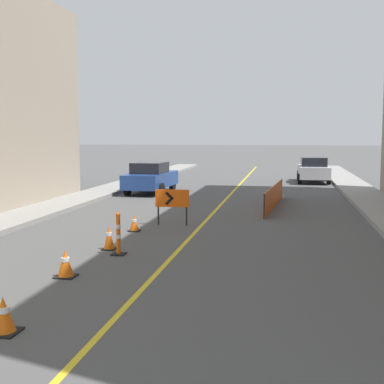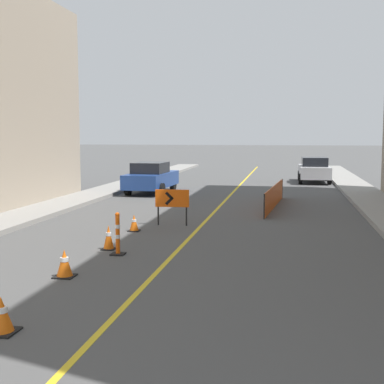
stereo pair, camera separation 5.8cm
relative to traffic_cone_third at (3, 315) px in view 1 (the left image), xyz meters
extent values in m
cube|color=gold|center=(1.47, 16.63, -0.28)|extent=(0.12, 52.11, 0.01)
cube|color=gray|center=(-5.04, 16.63, -0.19)|extent=(1.89, 52.11, 0.17)
cube|color=gray|center=(7.97, 16.63, -0.19)|extent=(1.89, 52.11, 0.17)
cube|color=black|center=(0.00, 0.00, -0.27)|extent=(0.46, 0.46, 0.03)
cone|color=orange|center=(0.00, 0.00, 0.02)|extent=(0.37, 0.37, 0.54)
cylinder|color=white|center=(0.00, 0.00, 0.08)|extent=(0.19, 0.19, 0.09)
cube|color=black|center=(-0.37, 3.19, -0.27)|extent=(0.42, 0.42, 0.03)
cone|color=orange|center=(-0.37, 3.19, 0.03)|extent=(0.34, 0.34, 0.56)
cylinder|color=white|center=(-0.37, 3.19, 0.10)|extent=(0.18, 0.18, 0.09)
cube|color=black|center=(-0.35, 5.96, -0.27)|extent=(0.34, 0.34, 0.03)
cone|color=orange|center=(-0.35, 5.96, 0.06)|extent=(0.27, 0.27, 0.61)
cylinder|color=white|center=(-0.35, 5.96, 0.13)|extent=(0.14, 0.14, 0.10)
cube|color=black|center=(-0.44, 8.66, -0.27)|extent=(0.35, 0.35, 0.03)
cone|color=orange|center=(-0.44, 8.66, 0.00)|extent=(0.28, 0.28, 0.49)
cylinder|color=white|center=(-0.44, 8.66, 0.06)|extent=(0.15, 0.15, 0.08)
cube|color=black|center=(0.09, 5.42, -0.26)|extent=(0.34, 0.34, 0.04)
cylinder|color=#EF560C|center=(0.09, 5.42, 0.23)|extent=(0.11, 0.11, 0.95)
cylinder|color=white|center=(0.09, 5.42, 0.18)|extent=(0.12, 0.12, 0.10)
cylinder|color=white|center=(0.09, 5.42, 0.44)|extent=(0.12, 0.12, 0.10)
sphere|color=#EF560C|center=(0.09, 5.42, 0.74)|extent=(0.12, 0.12, 0.12)
cube|color=#EF560C|center=(0.50, 9.92, 0.63)|extent=(1.13, 0.14, 0.58)
cube|color=black|center=(0.42, 9.88, 0.71)|extent=(0.29, 0.04, 0.29)
cube|color=black|center=(0.42, 9.88, 0.54)|extent=(0.29, 0.04, 0.29)
cylinder|color=black|center=(0.02, 9.92, 0.03)|extent=(0.06, 0.06, 0.62)
cylinder|color=black|center=(0.98, 9.92, 0.03)|extent=(0.06, 0.06, 0.62)
cube|color=#EF560C|center=(3.73, 15.00, 0.18)|extent=(0.59, 6.56, 0.91)
cylinder|color=#262626|center=(3.46, 11.72, 0.18)|extent=(0.05, 0.05, 0.91)
cylinder|color=#262626|center=(4.01, 18.27, 0.18)|extent=(0.05, 0.05, 0.91)
cube|color=navy|center=(-2.66, 19.39, 0.40)|extent=(2.03, 4.39, 0.72)
cube|color=black|center=(-2.66, 19.17, 1.03)|extent=(1.63, 2.01, 0.55)
cylinder|color=black|center=(-3.51, 20.72, 0.04)|extent=(0.25, 0.65, 0.64)
cylinder|color=black|center=(-1.80, 20.72, 0.04)|extent=(0.25, 0.65, 0.64)
cylinder|color=black|center=(-3.51, 18.06, 0.04)|extent=(0.25, 0.65, 0.64)
cylinder|color=black|center=(-1.80, 18.06, 0.04)|extent=(0.25, 0.65, 0.64)
cube|color=#B7B7BC|center=(5.88, 27.02, 0.40)|extent=(1.88, 4.33, 0.72)
cube|color=black|center=(5.88, 26.81, 1.03)|extent=(1.56, 1.96, 0.55)
cylinder|color=black|center=(5.03, 28.36, 0.04)|extent=(0.23, 0.64, 0.64)
cylinder|color=black|center=(6.74, 28.36, 0.04)|extent=(0.23, 0.64, 0.64)
cylinder|color=black|center=(5.03, 25.69, 0.04)|extent=(0.23, 0.64, 0.64)
cylinder|color=black|center=(6.74, 25.69, 0.04)|extent=(0.23, 0.64, 0.64)
camera|label=1|loc=(4.20, -7.25, 2.74)|focal=50.00mm
camera|label=2|loc=(4.26, -7.24, 2.74)|focal=50.00mm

